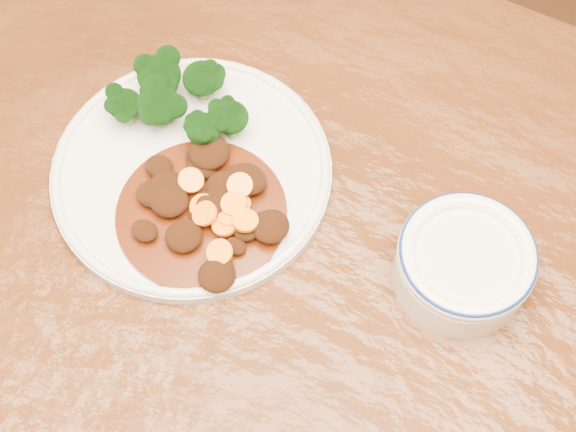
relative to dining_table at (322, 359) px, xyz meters
The scene contains 5 objects.
dining_table is the anchor object (origin of this frame).
dinner_plate 0.23m from the dining_table, 163.37° to the left, with size 0.28×0.28×0.02m.
broccoli_florets 0.30m from the dining_table, 157.30° to the left, with size 0.13×0.11×0.05m.
mince_stew 0.19m from the dining_table, 167.34° to the left, with size 0.17×0.16×0.03m.
dip_bowl 0.17m from the dining_table, 58.14° to the left, with size 0.12×0.12×0.06m.
Camera 1 is at (0.12, -0.22, 1.43)m, focal length 50.00 mm.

